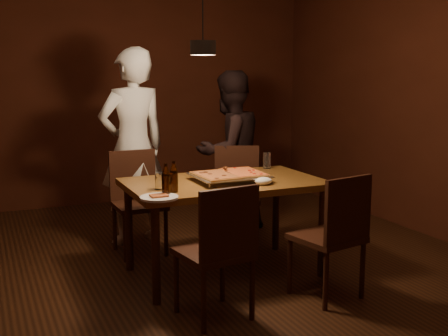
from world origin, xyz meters
name	(u,v)px	position (x,y,z in m)	size (l,w,h in m)	color
room_shell	(203,98)	(0.00, 0.00, 1.40)	(6.00, 6.00, 6.00)	#3C1F10
dining_table	(224,190)	(0.24, 0.18, 0.68)	(1.50, 0.90, 0.75)	brown
chair_far_left	(136,192)	(-0.24, 1.02, 0.54)	(0.43, 0.43, 0.49)	#38190F
chair_far_right	(237,185)	(0.70, 0.94, 0.54)	(0.56, 0.56, 0.49)	#38190F
chair_near_left	(220,241)	(-0.13, -0.61, 0.54)	(0.48, 0.48, 0.49)	#38190F
chair_near_right	(336,226)	(0.73, -0.62, 0.54)	(0.49, 0.49, 0.49)	#38190F
pizza_tray	(229,178)	(0.27, 0.15, 0.77)	(0.55, 0.45, 0.05)	silver
pizza_meat	(215,175)	(0.15, 0.14, 0.81)	(0.26, 0.41, 0.02)	maroon
pizza_cheese	(244,172)	(0.40, 0.17, 0.81)	(0.27, 0.42, 0.02)	gold
spatula	(228,172)	(0.27, 0.19, 0.81)	(0.09, 0.24, 0.04)	silver
beer_bottle_a	(166,180)	(-0.34, -0.16, 0.86)	(0.06, 0.06, 0.22)	black
beer_bottle_b	(174,177)	(-0.25, -0.06, 0.86)	(0.06, 0.06, 0.22)	black
water_glass_left	(160,181)	(-0.31, 0.07, 0.81)	(0.08, 0.08, 0.12)	silver
water_glass_right	(267,160)	(0.81, 0.55, 0.82)	(0.07, 0.07, 0.14)	silver
plate_slice	(159,197)	(-0.41, -0.22, 0.76)	(0.26, 0.26, 0.03)	white
napkin	(264,181)	(0.45, -0.08, 0.78)	(0.14, 0.10, 0.06)	white
diner_white	(133,147)	(-0.19, 1.30, 0.90)	(0.66, 0.43, 1.80)	white
diner_dark	(229,152)	(0.79, 1.31, 0.80)	(0.78, 0.60, 1.60)	black
pendant_lamp	(203,46)	(0.00, 0.00, 1.76)	(0.18, 0.18, 1.10)	black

